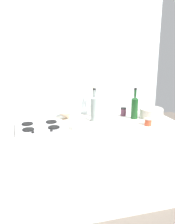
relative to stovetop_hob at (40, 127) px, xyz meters
The scene contains 12 objects.
ground_plane 1.03m from the stovetop_hob, ahead, with size 6.00×6.00×0.00m, color #6B6056.
counter_block 0.66m from the stovetop_hob, ahead, with size 1.80×0.70×0.90m, color silver.
backsplash_panel 0.68m from the stovetop_hob, 40.70° to the left, with size 1.90×0.06×2.38m, color silver.
stovetop_hob is the anchor object (origin of this frame).
plate_stack 1.19m from the stovetop_hob, ahead, with size 0.25×0.25×0.10m.
wine_bottle_leftmost 0.58m from the stovetop_hob, ahead, with size 0.07×0.07×0.34m.
wine_bottle_mid_left 1.00m from the stovetop_hob, ahead, with size 0.07×0.07×0.33m.
mixing_bowl 0.37m from the stovetop_hob, 37.23° to the left, with size 0.19×0.19×0.09m.
butter_dish 0.38m from the stovetop_hob, 18.13° to the right, with size 0.15×0.09×0.06m, color silver.
utensil_crock 0.66m from the stovetop_hob, 22.96° to the left, with size 0.08×0.08×0.33m.
condiment_jar_front 0.95m from the stovetop_hob, 12.03° to the left, with size 0.06×0.06×0.09m.
condiment_jar_rear 1.04m from the stovetop_hob, 10.48° to the right, with size 0.07×0.07×0.07m.
Camera 1 is at (-0.65, -2.36, 1.70)m, focal length 41.26 mm.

